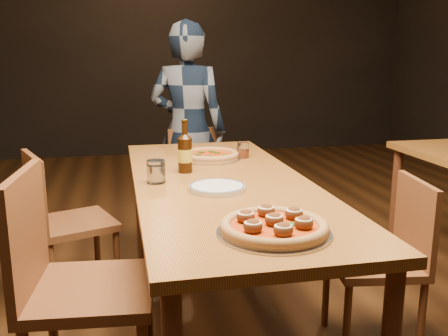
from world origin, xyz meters
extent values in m
plane|color=black|center=(0.00, 0.00, 0.00)|extent=(9.00, 9.00, 0.00)
plane|color=black|center=(0.00, 4.50, 1.50)|extent=(7.00, 0.00, 7.00)
cube|color=brown|center=(0.00, 0.00, 0.73)|extent=(0.80, 2.00, 0.04)
cylinder|color=#522917|center=(-0.34, 0.94, 0.35)|extent=(0.06, 0.06, 0.71)
cylinder|color=#522917|center=(0.34, 0.94, 0.35)|extent=(0.06, 0.06, 0.71)
cylinder|color=#522917|center=(1.36, 0.74, 0.35)|extent=(0.06, 0.06, 0.71)
cylinder|color=#B7B7BF|center=(0.02, -0.72, 0.75)|extent=(0.38, 0.38, 0.01)
cylinder|color=tan|center=(0.02, -0.72, 0.77)|extent=(0.35, 0.35, 0.02)
torus|color=tan|center=(0.02, -0.72, 0.78)|extent=(0.36, 0.36, 0.04)
cylinder|color=#B22D0A|center=(0.02, -0.72, 0.78)|extent=(0.28, 0.28, 0.00)
cylinder|color=#B7B7BF|center=(0.04, 0.48, 0.75)|extent=(0.34, 0.34, 0.01)
cylinder|color=tan|center=(0.04, 0.48, 0.77)|extent=(0.31, 0.31, 0.02)
torus|color=tan|center=(0.04, 0.48, 0.78)|extent=(0.31, 0.31, 0.04)
cylinder|color=#B22D0A|center=(0.04, 0.48, 0.78)|extent=(0.24, 0.24, 0.00)
cylinder|color=white|center=(-0.06, -0.17, 0.76)|extent=(0.24, 0.24, 0.02)
cylinder|color=black|center=(-0.14, 0.20, 0.84)|extent=(0.07, 0.07, 0.17)
cylinder|color=black|center=(-0.14, 0.20, 0.96)|extent=(0.03, 0.03, 0.09)
cylinder|color=gold|center=(-0.14, 0.20, 0.84)|extent=(0.07, 0.07, 0.06)
cylinder|color=white|center=(-0.30, 0.02, 0.80)|extent=(0.08, 0.08, 0.10)
cylinder|color=#9D3B11|center=(0.22, 0.49, 0.79)|extent=(0.07, 0.07, 0.09)
imported|color=black|center=(0.04, 1.38, 0.78)|extent=(0.67, 0.57, 1.55)
camera|label=1|loc=(-0.46, -2.19, 1.32)|focal=40.00mm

